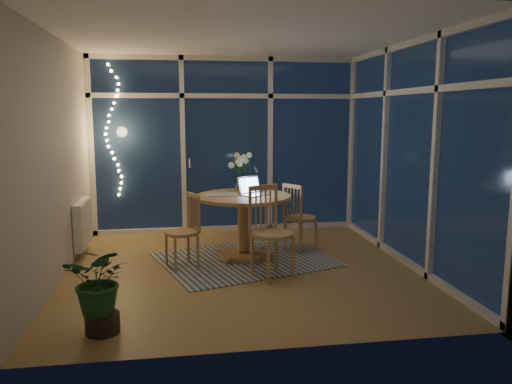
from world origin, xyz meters
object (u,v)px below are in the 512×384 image
flower_vase (242,183)px  chair_right (301,216)px  laptop (256,185)px  chair_front (272,232)px  potted_plant (101,288)px  chair_left (182,231)px  dining_table (244,227)px

flower_vase → chair_right: bearing=-8.5°
chair_right → laptop: bearing=77.9°
chair_right → laptop: size_ratio=2.70×
chair_front → flower_vase: bearing=75.3°
chair_front → potted_plant: chair_front is taller
chair_right → potted_plant: (-2.20, -2.17, -0.07)m
potted_plant → chair_left: bearing=68.3°
potted_plant → flower_vase: bearing=57.6°
dining_table → potted_plant: bearing=-126.2°
dining_table → laptop: laptop is taller
chair_right → flower_vase: (-0.75, 0.11, 0.44)m
chair_right → chair_left: bearing=74.6°
chair_left → laptop: laptop is taller
flower_vase → potted_plant: 2.75m
chair_left → dining_table: bearing=88.2°
chair_left → flower_vase: (0.79, 0.62, 0.46)m
chair_front → flower_vase: (-0.19, 1.12, 0.39)m
chair_right → potted_plant: 3.09m
chair_left → flower_vase: size_ratio=4.17×
dining_table → chair_right: (0.78, 0.22, 0.06)m
chair_front → potted_plant: bearing=-168.8°
potted_plant → chair_front: bearing=35.4°
dining_table → potted_plant: (-1.42, -1.94, -0.01)m
chair_left → potted_plant: bearing=-43.9°
dining_table → chair_left: chair_left is taller
dining_table → flower_vase: bearing=85.5°
chair_front → potted_plant: (-1.63, -1.16, -0.13)m
chair_right → laptop: (-0.63, -0.25, 0.46)m
chair_left → potted_plant: 1.79m
dining_table → flower_vase: (0.03, 0.34, 0.50)m
chair_front → laptop: laptop is taller
dining_table → chair_left: 0.81m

